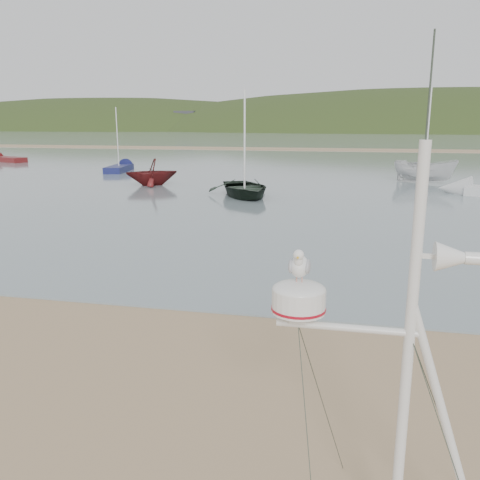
% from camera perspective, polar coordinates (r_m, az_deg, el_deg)
% --- Properties ---
extents(ground, '(560.00, 560.00, 0.00)m').
position_cam_1_polar(ground, '(8.69, -20.05, -16.50)').
color(ground, '#917454').
rests_on(ground, ground).
extents(water, '(560.00, 256.00, 0.04)m').
position_cam_1_polar(water, '(138.42, 10.65, 11.31)').
color(water, slate).
rests_on(water, ground).
extents(sandbar, '(560.00, 7.00, 0.07)m').
position_cam_1_polar(sandbar, '(76.52, 9.13, 10.01)').
color(sandbar, '#917454').
rests_on(sandbar, water).
extents(hill_ridge, '(620.00, 180.00, 80.00)m').
position_cam_1_polar(hill_ridge, '(242.89, 15.64, 7.13)').
color(hill_ridge, '#233315').
rests_on(hill_ridge, ground).
extents(far_cottages, '(294.40, 6.30, 8.00)m').
position_cam_1_polar(far_cottages, '(202.29, 12.17, 12.92)').
color(far_cottages, white).
rests_on(far_cottages, ground).
extents(mast_rig, '(2.18, 2.33, 4.92)m').
position_cam_1_polar(mast_rig, '(5.40, 16.96, -21.27)').
color(mast_rig, silver).
rests_on(mast_rig, ground).
extents(boat_dark, '(3.52, 2.49, 4.83)m').
position_cam_1_polar(boat_dark, '(28.28, 0.52, 9.73)').
color(boat_dark, black).
rests_on(boat_dark, water).
extents(boat_red, '(2.95, 3.35, 3.31)m').
position_cam_1_polar(boat_red, '(34.04, -9.94, 8.85)').
color(boat_red, '#5A1415').
rests_on(boat_red, water).
extents(boat_white, '(2.07, 2.05, 4.22)m').
position_cam_1_polar(boat_white, '(37.03, 20.20, 9.29)').
color(boat_white, silver).
rests_on(boat_white, water).
extents(dinghy_red_far, '(6.13, 3.75, 1.47)m').
position_cam_1_polar(dinghy_red_far, '(59.60, -25.28, 8.26)').
color(dinghy_red_far, '#5A1415').
rests_on(dinghy_red_far, ground).
extents(sailboat_blue_near, '(2.22, 5.80, 5.67)m').
position_cam_1_polar(sailboat_blue_near, '(45.23, -12.94, 7.99)').
color(sailboat_blue_near, '#161A4E').
rests_on(sailboat_blue_near, ground).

